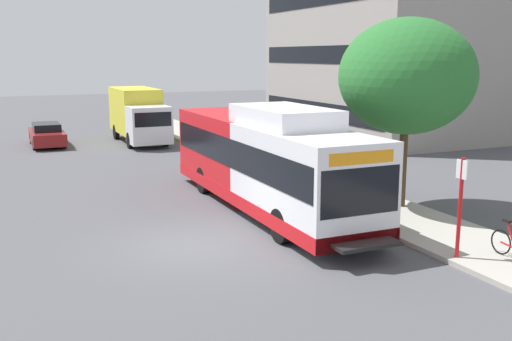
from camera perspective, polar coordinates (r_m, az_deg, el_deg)
ground_plane at (r=24.21m, az=-12.02°, el=-1.66°), size 120.00×120.00×0.00m
sidewalk_curb at (r=24.74m, az=5.04°, el=-1.01°), size 3.00×56.00×0.14m
transit_bus at (r=20.04m, az=0.96°, el=0.93°), size 2.58×12.25×3.65m
bus_stop_sign_pole at (r=15.73m, az=19.16°, el=-2.72°), size 0.10×0.36×2.60m
street_tree_near_stop at (r=20.32m, az=14.39°, el=8.79°), size 4.52×4.52×6.33m
parked_car_far_lane at (r=36.74m, az=-19.57°, el=3.29°), size 1.80×4.50×1.33m
box_truck_background at (r=36.67m, az=-11.32°, el=5.40°), size 2.32×7.01×3.25m
lattice_comm_tower at (r=57.11m, az=3.84°, el=15.94°), size 1.10×1.10×30.23m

